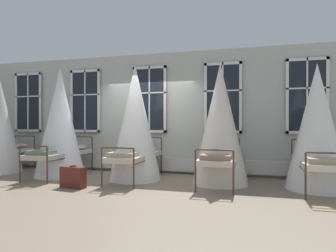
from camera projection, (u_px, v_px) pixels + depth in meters
The scene contains 9 objects.
ground at pixel (136, 179), 7.20m from camera, with size 22.39×22.39×0.00m, color gray.
back_wall_with_windows at pixel (151, 113), 8.25m from camera, with size 12.19×0.10×3.29m, color #B2B7AD.
window_bank at pixel (149, 132), 8.14m from camera, with size 8.98×0.10×2.87m.
cot_second at pixel (60, 124), 7.58m from camera, with size 1.25×2.00×2.77m.
cot_third at pixel (135, 124), 7.08m from camera, with size 1.25×2.00×2.77m.
cot_fourth at pixel (220, 125), 6.59m from camera, with size 1.25×2.01×2.70m.
cot_fifth at pixel (317, 128), 6.01m from camera, with size 1.25×2.01×2.58m.
rug_fifth at pixel (336, 207), 4.71m from camera, with size 0.80×0.56×0.01m, color #8E7A5B.
suitcase_dark at pixel (73, 177), 6.19m from camera, with size 0.58×0.29×0.47m.
Camera 1 is at (2.65, -6.73, 1.34)m, focal length 31.48 mm.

